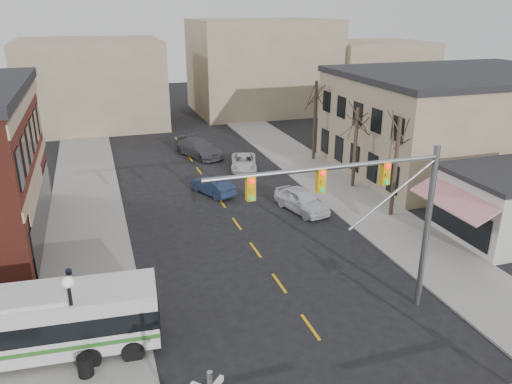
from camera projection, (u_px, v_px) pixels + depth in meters
ground at (330, 355)px, 20.80m from camera, size 160.00×160.00×0.00m
sidewalk_west at (87, 207)px, 35.79m from camera, size 5.00×60.00×0.12m
sidewalk_east at (327, 180)px, 41.34m from camera, size 5.00×60.00×0.12m
tan_building at (459, 120)px, 43.52m from camera, size 20.30×15.30×8.50m
tree_east_a at (395, 168)px, 33.31m from camera, size 0.28×0.28×6.75m
tree_east_b at (355, 148)px, 38.82m from camera, size 0.28×0.28×6.30m
tree_east_c at (315, 121)px, 45.83m from camera, size 0.28×0.28×7.20m
transit_bus at (16, 326)px, 19.94m from camera, size 11.39×3.35×2.89m
traffic_signal_mast at (375, 201)px, 21.47m from camera, size 10.57×0.30×8.00m
street_lamp at (71, 303)px, 19.08m from camera, size 0.44×0.44×3.99m
trash_bin at (85, 366)px, 19.34m from camera, size 0.60×0.60×0.86m
car_a at (302, 200)px, 35.14m from camera, size 3.02×5.06×1.61m
car_b at (212, 186)px, 38.28m from camera, size 3.02×4.41×1.38m
car_c at (244, 162)px, 44.12m from camera, size 3.39×5.11×1.30m
car_d at (198, 148)px, 47.86m from camera, size 4.36×6.31×1.70m
pedestrian_near at (113, 336)px, 20.48m from camera, size 0.47×0.63×1.60m
pedestrian_far at (71, 284)px, 24.17m from camera, size 1.01×0.90×1.72m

